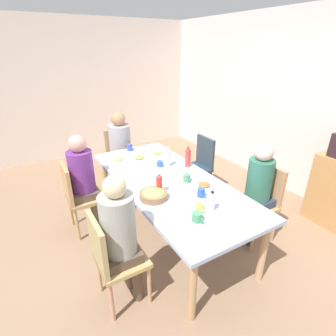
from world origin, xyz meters
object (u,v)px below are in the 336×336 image
(cup_1, at_px, (201,193))
(bottle_1, at_px, (159,184))
(chair_2, at_px, (78,194))
(plate_0, at_px, (204,186))
(bowl_0, at_px, (153,195))
(chair_1, at_px, (119,154))
(bottle_3, at_px, (212,202))
(person_4, at_px, (120,232))
(chair_3, at_px, (261,199))
(bottle_2, at_px, (188,157))
(cup_5, at_px, (197,217))
(person_1, at_px, (120,142))
(cup_0, at_px, (199,207))
(chair_0, at_px, (199,163))
(person_3, at_px, (258,186))
(person_2, at_px, (83,176))
(plate_1, at_px, (139,159))
(cup_4, at_px, (187,178))
(cup_3, at_px, (160,164))
(bottle_0, at_px, (168,157))
(cup_2, at_px, (129,147))
(dining_table, at_px, (168,185))
(plate_3, at_px, (118,160))
(chair_4, at_px, (112,257))
(plate_2, at_px, (157,154))

(cup_1, bearing_deg, bottle_1, -130.96)
(chair_2, relative_size, plate_0, 3.79)
(chair_2, xyz_separation_m, bowl_0, (0.84, 0.57, 0.26))
(chair_1, relative_size, bottle_3, 4.55)
(chair_1, height_order, person_4, person_4)
(chair_3, bearing_deg, bottle_2, -148.47)
(chair_2, relative_size, person_4, 0.73)
(bowl_0, bearing_deg, chair_1, 169.98)
(cup_5, distance_m, bottle_1, 0.59)
(person_1, relative_size, cup_5, 9.68)
(person_1, xyz_separation_m, cup_0, (2.12, -0.06, 0.03))
(chair_2, xyz_separation_m, plate_0, (0.91, 1.14, 0.23))
(chair_0, distance_m, cup_0, 1.58)
(bottle_3, bearing_deg, person_3, 99.65)
(chair_2, xyz_separation_m, person_4, (1.17, 0.09, 0.22))
(person_2, distance_m, cup_1, 1.39)
(person_3, height_order, plate_1, person_3)
(chair_1, distance_m, bowl_0, 1.85)
(plate_1, distance_m, cup_4, 0.86)
(cup_3, relative_size, cup_5, 0.91)
(bottle_0, height_order, bottle_1, bottle_0)
(bowl_0, relative_size, cup_2, 2.44)
(cup_2, bearing_deg, bottle_3, 1.36)
(chair_1, bearing_deg, dining_table, 0.00)
(dining_table, distance_m, plate_1, 0.71)
(bowl_0, bearing_deg, plate_3, 178.02)
(person_4, bearing_deg, chair_3, 90.00)
(chair_4, relative_size, bowl_0, 3.24)
(cup_4, bearing_deg, chair_1, -174.46)
(chair_4, relative_size, cup_3, 7.96)
(plate_1, xyz_separation_m, cup_3, (0.33, 0.14, 0.02))
(cup_1, bearing_deg, person_2, -139.61)
(cup_5, xyz_separation_m, bottle_1, (-0.59, -0.05, 0.06))
(dining_table, distance_m, chair_0, 1.07)
(chair_1, distance_m, bottle_3, 2.28)
(chair_4, relative_size, cup_4, 7.84)
(bottle_1, bearing_deg, person_3, 68.82)
(cup_0, height_order, cup_1, cup_1)
(cup_3, bearing_deg, bottle_0, 63.98)
(plate_1, distance_m, bottle_0, 0.45)
(chair_4, xyz_separation_m, cup_4, (-0.45, 1.05, 0.26))
(person_4, bearing_deg, person_1, 158.76)
(person_4, bearing_deg, cup_0, 84.02)
(person_4, xyz_separation_m, bottle_3, (0.13, 0.83, 0.09))
(cup_1, distance_m, bottle_3, 0.25)
(chair_1, xyz_separation_m, plate_2, (0.81, 0.26, 0.23))
(bottle_3, bearing_deg, chair_1, -179.04)
(person_3, xyz_separation_m, plate_3, (-1.39, -1.08, 0.03))
(person_2, bearing_deg, person_4, -0.01)
(bowl_0, height_order, cup_1, cup_1)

